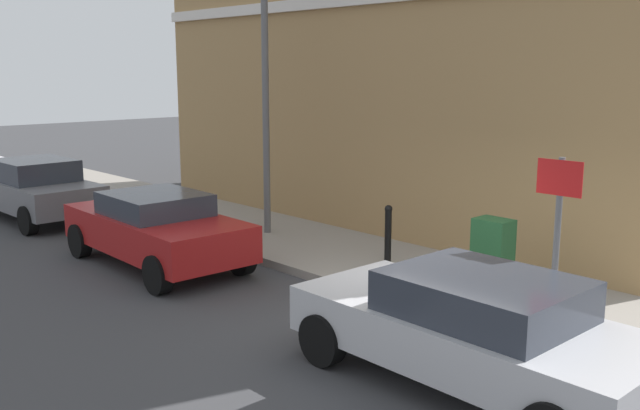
{
  "coord_description": "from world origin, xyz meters",
  "views": [
    {
      "loc": [
        -7.18,
        -5.95,
        3.5
      ],
      "look_at": [
        0.91,
        2.7,
        1.2
      ],
      "focal_mm": 39.26,
      "sensor_mm": 36.0,
      "label": 1
    }
  ],
  "objects_px": {
    "car_silver": "(472,327)",
    "street_sign": "(558,220)",
    "utility_cabinet": "(492,259)",
    "car_red": "(156,227)",
    "car_grey": "(35,189)",
    "bollard_near_cabinet": "(388,232)",
    "lamppost": "(265,79)"
  },
  "relations": [
    {
      "from": "car_silver",
      "to": "bollard_near_cabinet",
      "type": "height_order",
      "value": "car_silver"
    },
    {
      "from": "car_silver",
      "to": "utility_cabinet",
      "type": "distance_m",
      "value": 3.06
    },
    {
      "from": "car_silver",
      "to": "car_red",
      "type": "distance_m",
      "value": 6.78
    },
    {
      "from": "utility_cabinet",
      "to": "car_silver",
      "type": "bearing_deg",
      "value": -150.66
    },
    {
      "from": "utility_cabinet",
      "to": "street_sign",
      "type": "bearing_deg",
      "value": -122.28
    },
    {
      "from": "car_red",
      "to": "car_grey",
      "type": "height_order",
      "value": "car_grey"
    },
    {
      "from": "car_red",
      "to": "lamppost",
      "type": "relative_size",
      "value": 0.72
    },
    {
      "from": "car_silver",
      "to": "street_sign",
      "type": "height_order",
      "value": "street_sign"
    },
    {
      "from": "car_grey",
      "to": "street_sign",
      "type": "xyz_separation_m",
      "value": [
        1.75,
        -12.27,
        0.92
      ]
    },
    {
      "from": "car_silver",
      "to": "bollard_near_cabinet",
      "type": "xyz_separation_m",
      "value": [
        2.77,
        3.68,
        0.0
      ]
    },
    {
      "from": "bollard_near_cabinet",
      "to": "street_sign",
      "type": "distance_m",
      "value": 3.98
    },
    {
      "from": "utility_cabinet",
      "to": "lamppost",
      "type": "bearing_deg",
      "value": 89.57
    },
    {
      "from": "car_silver",
      "to": "car_grey",
      "type": "bearing_deg",
      "value": 0.88
    },
    {
      "from": "car_silver",
      "to": "car_grey",
      "type": "xyz_separation_m",
      "value": [
        -0.05,
        12.25,
        0.04
      ]
    },
    {
      "from": "car_grey",
      "to": "car_red",
      "type": "bearing_deg",
      "value": 178.75
    },
    {
      "from": "car_silver",
      "to": "car_red",
      "type": "xyz_separation_m",
      "value": [
        -0.02,
        6.78,
        0.01
      ]
    },
    {
      "from": "car_red",
      "to": "utility_cabinet",
      "type": "xyz_separation_m",
      "value": [
        2.68,
        -5.28,
        -0.03
      ]
    },
    {
      "from": "bollard_near_cabinet",
      "to": "street_sign",
      "type": "relative_size",
      "value": 0.45
    },
    {
      "from": "bollard_near_cabinet",
      "to": "car_red",
      "type": "bearing_deg",
      "value": 131.98
    },
    {
      "from": "street_sign",
      "to": "lamppost",
      "type": "relative_size",
      "value": 0.4
    },
    {
      "from": "car_red",
      "to": "bollard_near_cabinet",
      "type": "distance_m",
      "value": 4.16
    },
    {
      "from": "bollard_near_cabinet",
      "to": "street_sign",
      "type": "bearing_deg",
      "value": -105.99
    },
    {
      "from": "utility_cabinet",
      "to": "bollard_near_cabinet",
      "type": "distance_m",
      "value": 2.19
    },
    {
      "from": "car_red",
      "to": "street_sign",
      "type": "bearing_deg",
      "value": -164.39
    },
    {
      "from": "car_silver",
      "to": "car_red",
      "type": "bearing_deg",
      "value": 0.79
    },
    {
      "from": "car_grey",
      "to": "bollard_near_cabinet",
      "type": "xyz_separation_m",
      "value": [
        2.82,
        -8.56,
        -0.04
      ]
    },
    {
      "from": "street_sign",
      "to": "car_grey",
      "type": "bearing_deg",
      "value": 98.12
    },
    {
      "from": "utility_cabinet",
      "to": "street_sign",
      "type": "distance_m",
      "value": 2.05
    },
    {
      "from": "car_grey",
      "to": "bollard_near_cabinet",
      "type": "bearing_deg",
      "value": -163.39
    },
    {
      "from": "car_silver",
      "to": "utility_cabinet",
      "type": "bearing_deg",
      "value": -60.0
    },
    {
      "from": "car_silver",
      "to": "lamppost",
      "type": "height_order",
      "value": "lamppost"
    },
    {
      "from": "car_grey",
      "to": "utility_cabinet",
      "type": "distance_m",
      "value": 11.09
    }
  ]
}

